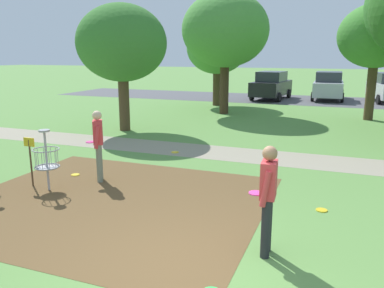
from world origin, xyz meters
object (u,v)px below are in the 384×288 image
Objects in this scene: frisbee_mid_grass at (322,210)px; tree_mid_left at (122,44)px; tree_far_left at (376,36)px; disc_golf_basket at (45,158)px; tree_near_left at (225,30)px; frisbee_scattered_a at (175,152)px; frisbee_near_basket at (75,175)px; player_throwing at (98,142)px; parked_car_leftmost at (271,85)px; parked_car_center_left at (328,86)px; tree_mid_right at (217,48)px; player_waiting_right at (268,194)px.

tree_mid_left is at bearing 143.26° from frisbee_mid_grass.
tree_far_left reaches higher than frisbee_mid_grass.
disc_golf_basket is 13.01m from tree_near_left.
tree_mid_left is at bearing 141.58° from frisbee_scattered_a.
frisbee_near_basket is at bearing -92.83° from tree_near_left.
frisbee_scattered_a is (1.44, 3.04, 0.00)m from frisbee_near_basket.
tree_mid_left is at bearing 108.27° from frisbee_near_basket.
frisbee_mid_grass is (5.13, -0.04, -0.96)m from player_throwing.
frisbee_near_basket is 3.37m from frisbee_scattered_a.
parked_car_leftmost is (-5.68, 6.79, -2.83)m from tree_far_left.
parked_car_center_left is (-2.10, 7.86, -2.83)m from tree_far_left.
tree_mid_right is 1.10× the size of parked_car_leftmost.
frisbee_near_basket is 14.77m from tree_mid_right.
frisbee_scattered_a is 0.05× the size of parked_car_leftmost.
parked_car_center_left is (6.07, 5.43, -2.39)m from tree_mid_right.
parked_car_center_left reaches higher than frisbee_near_basket.
tree_mid_right is at bearing 82.76° from tree_mid_left.
player_waiting_right is 0.39× the size of parked_car_leftmost.
frisbee_mid_grass is 20.01m from parked_car_center_left.
frisbee_mid_grass is 5.56m from frisbee_scattered_a.
frisbee_near_basket is 0.94× the size of frisbee_mid_grass.
player_waiting_right reaches higher than frisbee_near_basket.
disc_golf_basket is 0.81× the size of player_waiting_right.
player_throwing is at bearing -118.50° from tree_far_left.
tree_far_left is at bearing 81.40° from player_waiting_right.
frisbee_near_basket is (-0.09, 1.13, -0.74)m from disc_golf_basket.
player_waiting_right is at bearing -71.14° from tree_near_left.
disc_golf_basket is 4.45m from frisbee_scattered_a.
tree_far_left reaches higher than tree_mid_right.
parked_car_leftmost is at bearing 89.00° from frisbee_scattered_a.
parked_car_center_left reaches higher than frisbee_mid_grass.
frisbee_near_basket is 0.04× the size of tree_near_left.
parked_car_leftmost and parked_car_center_left have the same top height.
player_throwing is at bearing 179.54° from frisbee_mid_grass.
parked_car_leftmost is at bearing 87.33° from player_throwing.
tree_near_left is 3.34m from tree_mid_right.
player_throwing is 1.28m from frisbee_near_basket.
frisbee_scattered_a is at bearing 71.99° from disc_golf_basket.
frisbee_near_basket is 0.05× the size of parked_car_center_left.
disc_golf_basket is at bearing -108.01° from frisbee_scattered_a.
frisbee_mid_grass is at bearing -96.71° from tree_far_left.
frisbee_mid_grass is 0.05× the size of tree_mid_right.
parked_car_center_left is at bearing 89.86° from player_waiting_right.
frisbee_scattered_a is at bearing 125.58° from player_waiting_right.
tree_mid_left is 1.15× the size of parked_car_center_left.
tree_mid_right is (-0.86, 15.50, 2.56)m from disc_golf_basket.
frisbee_mid_grass is at bearing -1.73° from frisbee_near_basket.
tree_far_left is 1.23× the size of parked_car_center_left.
disc_golf_basket is at bearing -92.18° from tree_near_left.
player_waiting_right is at bearing -109.12° from frisbee_mid_grass.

